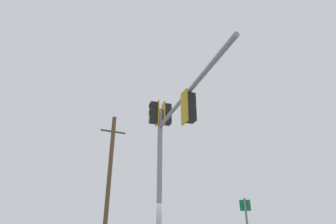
% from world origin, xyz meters
% --- Properties ---
extents(signal_mast_assembly, '(0.96, 6.13, 6.59)m').
position_xyz_m(signal_mast_assembly, '(0.21, 0.65, 4.72)').
color(signal_mast_assembly, gray).
rests_on(signal_mast_assembly, ground).
extents(utility_pole_wooden, '(2.09, 0.44, 10.35)m').
position_xyz_m(utility_pole_wooden, '(1.05, -11.87, 5.27)').
color(utility_pole_wooden, brown).
rests_on(utility_pole_wooden, ground).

